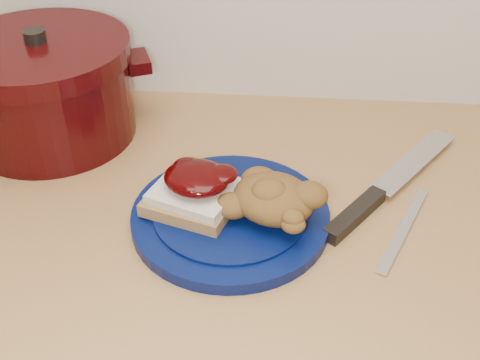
# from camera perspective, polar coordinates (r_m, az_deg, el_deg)

# --- Properties ---
(plate) EXTENTS (0.32, 0.32, 0.02)m
(plate) POSITION_cam_1_polar(r_m,az_deg,el_deg) (0.73, -0.91, -3.52)
(plate) COLOR #040E3D
(plate) RESTS_ON wood_countertop
(sandwich) EXTENTS (0.12, 0.12, 0.05)m
(sandwich) POSITION_cam_1_polar(r_m,az_deg,el_deg) (0.72, -4.33, -0.90)
(sandwich) COLOR olive
(sandwich) RESTS_ON plate
(stuffing_mound) EXTENTS (0.12, 0.12, 0.05)m
(stuffing_mound) POSITION_cam_1_polar(r_m,az_deg,el_deg) (0.70, 3.20, -1.76)
(stuffing_mound) COLOR brown
(stuffing_mound) RESTS_ON plate
(chef_knife) EXTENTS (0.20, 0.26, 0.02)m
(chef_knife) POSITION_cam_1_polar(r_m,az_deg,el_deg) (0.78, 12.41, -1.76)
(chef_knife) COLOR black
(chef_knife) RESTS_ON wood_countertop
(butter_knife) EXTENTS (0.08, 0.16, 0.00)m
(butter_knife) POSITION_cam_1_polar(r_m,az_deg,el_deg) (0.75, 15.26, -4.47)
(butter_knife) COLOR silver
(butter_knife) RESTS_ON wood_countertop
(dutch_oven) EXTENTS (0.33, 0.33, 0.16)m
(dutch_oven) POSITION_cam_1_polar(r_m,az_deg,el_deg) (0.91, -17.91, 8.22)
(dutch_oven) COLOR black
(dutch_oven) RESTS_ON wood_countertop
(pepper_grinder) EXTENTS (0.07, 0.07, 0.13)m
(pepper_grinder) POSITION_cam_1_polar(r_m,az_deg,el_deg) (0.93, -21.17, 7.82)
(pepper_grinder) COLOR black
(pepper_grinder) RESTS_ON wood_countertop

